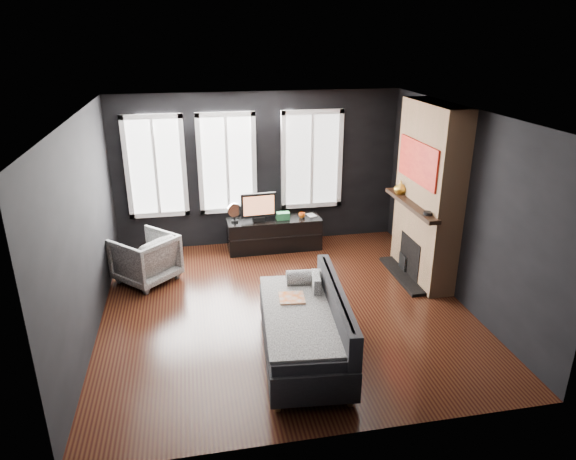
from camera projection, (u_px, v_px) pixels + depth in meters
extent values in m
plane|color=black|center=(285.00, 307.00, 7.22)|extent=(5.00, 5.00, 0.00)
plane|color=white|center=(285.00, 113.00, 6.24)|extent=(5.00, 5.00, 0.00)
cube|color=black|center=(259.00, 170.00, 9.02)|extent=(5.00, 0.02, 2.70)
cube|color=black|center=(85.00, 231.00, 6.29)|extent=(0.02, 5.00, 2.70)
cube|color=black|center=(460.00, 206.00, 7.18)|extent=(0.02, 5.00, 2.70)
cube|color=gray|center=(316.00, 288.00, 6.42)|extent=(0.13, 0.37, 0.36)
imported|color=white|center=(145.00, 256.00, 7.86)|extent=(1.10, 1.10, 0.83)
imported|color=#DC5A12|center=(302.00, 215.00, 9.02)|extent=(0.13, 0.11, 0.11)
imported|color=#BDAD91|center=(308.00, 211.00, 9.07)|extent=(0.14, 0.05, 0.20)
cube|color=#27723F|center=(283.00, 216.00, 8.94)|extent=(0.23, 0.15, 0.13)
imported|color=#C98737|center=(400.00, 188.00, 8.06)|extent=(0.22, 0.23, 0.21)
cylinder|color=black|center=(428.00, 213.00, 7.18)|extent=(0.13, 0.13, 0.04)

